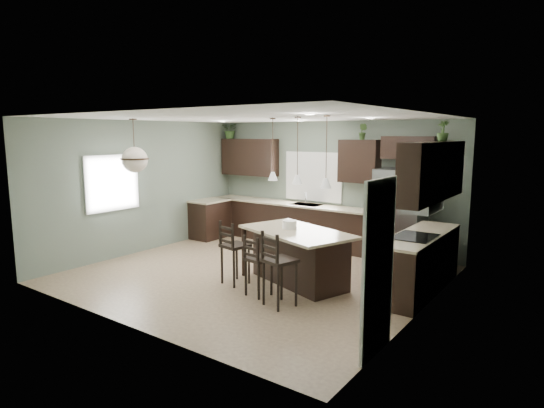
% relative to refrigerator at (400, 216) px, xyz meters
% --- Properties ---
extents(ground, '(6.00, 6.00, 0.00)m').
position_rel_refrigerator_xyz_m(ground, '(-1.82, -2.31, -0.93)').
color(ground, '#9E8466').
rests_on(ground, ground).
extents(pantry_door, '(0.04, 0.82, 2.04)m').
position_rel_refrigerator_xyz_m(pantry_door, '(1.15, -3.86, 0.09)').
color(pantry_door, white).
rests_on(pantry_door, ground).
extents(window_back, '(1.35, 0.02, 1.00)m').
position_rel_refrigerator_xyz_m(window_back, '(-2.22, 0.43, 0.62)').
color(window_back, white).
rests_on(window_back, room_shell).
extents(window_left, '(0.02, 1.10, 1.00)m').
position_rel_refrigerator_xyz_m(window_left, '(-4.81, -3.11, 0.62)').
color(window_left, white).
rests_on(window_left, room_shell).
extents(left_return_cabs, '(0.60, 0.90, 0.90)m').
position_rel_refrigerator_xyz_m(left_return_cabs, '(-4.52, -0.61, -0.48)').
color(left_return_cabs, black).
rests_on(left_return_cabs, ground).
extents(left_return_countertop, '(0.66, 0.96, 0.04)m').
position_rel_refrigerator_xyz_m(left_return_countertop, '(-4.50, -0.61, -0.01)').
color(left_return_countertop, '#BAAC8D').
rests_on(left_return_countertop, left_return_cabs).
extents(back_lower_cabs, '(4.20, 0.60, 0.90)m').
position_rel_refrigerator_xyz_m(back_lower_cabs, '(-2.67, 0.14, -0.48)').
color(back_lower_cabs, black).
rests_on(back_lower_cabs, ground).
extents(back_countertop, '(4.20, 0.66, 0.04)m').
position_rel_refrigerator_xyz_m(back_countertop, '(-2.67, 0.12, -0.01)').
color(back_countertop, '#BAAC8D').
rests_on(back_countertop, back_lower_cabs).
extents(sink_inset, '(0.70, 0.45, 0.01)m').
position_rel_refrigerator_xyz_m(sink_inset, '(-2.22, 0.12, 0.01)').
color(sink_inset, gray).
rests_on(sink_inset, back_countertop).
extents(faucet, '(0.02, 0.02, 0.28)m').
position_rel_refrigerator_xyz_m(faucet, '(-2.22, 0.09, 0.16)').
color(faucet, silver).
rests_on(faucet, back_countertop).
extents(back_upper_left, '(1.55, 0.34, 0.90)m').
position_rel_refrigerator_xyz_m(back_upper_left, '(-3.97, 0.27, 1.02)').
color(back_upper_left, black).
rests_on(back_upper_left, room_shell).
extents(back_upper_right, '(0.85, 0.34, 0.90)m').
position_rel_refrigerator_xyz_m(back_upper_right, '(-1.02, 0.27, 1.02)').
color(back_upper_right, black).
rests_on(back_upper_right, room_shell).
extents(fridge_header, '(1.05, 0.34, 0.45)m').
position_rel_refrigerator_xyz_m(fridge_header, '(0.03, 0.27, 1.32)').
color(fridge_header, black).
rests_on(fridge_header, room_shell).
extents(right_lower_cabs, '(0.60, 2.35, 0.90)m').
position_rel_refrigerator_xyz_m(right_lower_cabs, '(0.88, -1.43, -0.48)').
color(right_lower_cabs, black).
rests_on(right_lower_cabs, ground).
extents(right_countertop, '(0.66, 2.35, 0.04)m').
position_rel_refrigerator_xyz_m(right_countertop, '(0.86, -1.43, -0.01)').
color(right_countertop, '#BAAC8D').
rests_on(right_countertop, right_lower_cabs).
extents(cooktop, '(0.58, 0.75, 0.02)m').
position_rel_refrigerator_xyz_m(cooktop, '(0.86, -1.71, 0.02)').
color(cooktop, black).
rests_on(cooktop, right_countertop).
extents(wall_oven_front, '(0.01, 0.72, 0.60)m').
position_rel_refrigerator_xyz_m(wall_oven_front, '(0.57, -1.71, -0.48)').
color(wall_oven_front, gray).
rests_on(wall_oven_front, right_lower_cabs).
extents(right_upper_cabs, '(0.34, 2.35, 0.90)m').
position_rel_refrigerator_xyz_m(right_upper_cabs, '(1.01, -1.43, 1.02)').
color(right_upper_cabs, black).
rests_on(right_upper_cabs, room_shell).
extents(microwave, '(0.40, 0.75, 0.40)m').
position_rel_refrigerator_xyz_m(microwave, '(0.96, -1.71, 0.62)').
color(microwave, gray).
rests_on(microwave, right_upper_cabs).
extents(refrigerator, '(0.90, 0.74, 1.85)m').
position_rel_refrigerator_xyz_m(refrigerator, '(0.00, 0.00, 0.00)').
color(refrigerator, gray).
rests_on(refrigerator, ground).
extents(kitchen_island, '(2.20, 1.69, 0.92)m').
position_rel_refrigerator_xyz_m(kitchen_island, '(-0.92, -2.31, -0.46)').
color(kitchen_island, black).
rests_on(kitchen_island, ground).
extents(serving_dish, '(0.24, 0.24, 0.14)m').
position_rel_refrigerator_xyz_m(serving_dish, '(-1.11, -2.24, 0.07)').
color(serving_dish, silver).
rests_on(serving_dish, kitchen_island).
extents(bar_stool_left, '(0.47, 0.47, 1.09)m').
position_rel_refrigerator_xyz_m(bar_stool_left, '(-1.77, -2.90, -0.38)').
color(bar_stool_left, black).
rests_on(bar_stool_left, ground).
extents(bar_stool_center, '(0.40, 0.40, 0.98)m').
position_rel_refrigerator_xyz_m(bar_stool_center, '(-1.10, -3.13, -0.44)').
color(bar_stool_center, black).
rests_on(bar_stool_center, ground).
extents(bar_stool_right, '(0.52, 0.52, 1.13)m').
position_rel_refrigerator_xyz_m(bar_stool_right, '(-0.58, -3.29, -0.36)').
color(bar_stool_right, black).
rests_on(bar_stool_right, ground).
extents(pendant_left, '(0.17, 0.17, 1.10)m').
position_rel_refrigerator_xyz_m(pendant_left, '(-1.58, -2.08, 1.32)').
color(pendant_left, silver).
rests_on(pendant_left, room_shell).
extents(pendant_center, '(0.17, 0.17, 1.10)m').
position_rel_refrigerator_xyz_m(pendant_center, '(-0.92, -2.31, 1.32)').
color(pendant_center, white).
rests_on(pendant_center, room_shell).
extents(pendant_right, '(0.17, 0.17, 1.10)m').
position_rel_refrigerator_xyz_m(pendant_right, '(-0.26, -2.54, 1.32)').
color(pendant_right, white).
rests_on(pendant_right, room_shell).
extents(chandelier, '(0.51, 0.51, 0.99)m').
position_rel_refrigerator_xyz_m(chandelier, '(-3.83, -3.28, 1.38)').
color(chandelier, beige).
rests_on(chandelier, room_shell).
extents(plant_back_left, '(0.46, 0.41, 0.46)m').
position_rel_refrigerator_xyz_m(plant_back_left, '(-4.55, 0.24, 1.70)').
color(plant_back_left, '#314E22').
rests_on(plant_back_left, back_upper_left).
extents(plant_back_right, '(0.21, 0.19, 0.33)m').
position_rel_refrigerator_xyz_m(plant_back_right, '(-0.95, 0.24, 1.64)').
color(plant_back_right, '#355424').
rests_on(plant_back_right, back_upper_right).
extents(plant_right_wall, '(0.21, 0.21, 0.33)m').
position_rel_refrigerator_xyz_m(plant_right_wall, '(0.98, -0.92, 1.64)').
color(plant_right_wall, '#395A27').
rests_on(plant_right_wall, right_upper_cabs).
extents(room_shell, '(6.00, 6.00, 6.00)m').
position_rel_refrigerator_xyz_m(room_shell, '(-1.82, -2.31, 0.77)').
color(room_shell, slate).
rests_on(room_shell, ground).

